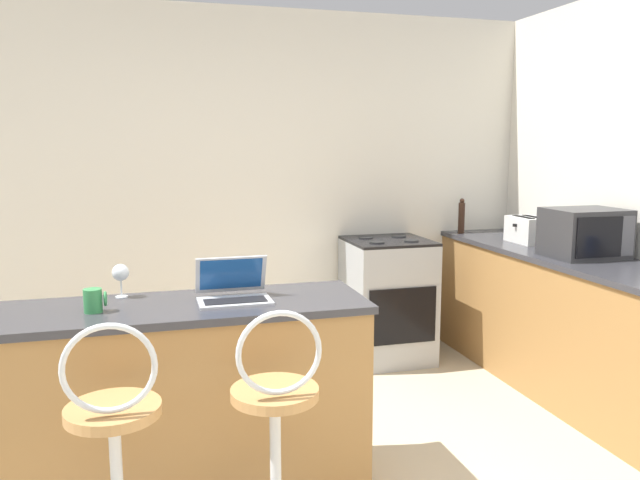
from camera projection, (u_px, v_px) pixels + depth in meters
The scene contains 12 objects.
wall_back at pixel (225, 189), 4.59m from camera, with size 12.00×0.06×2.60m.
breakfast_bar at pixel (189, 402), 2.84m from camera, with size 1.63×0.56×0.92m.
counter_right at pixel (597, 336), 3.81m from camera, with size 0.62×3.05×0.92m.
bar_stool_near at pixel (116, 464), 2.24m from camera, with size 0.40×0.40×1.04m.
bar_stool_far at pixel (276, 442), 2.40m from camera, with size 0.40×0.40×1.04m.
laptop at pixel (233, 289), 2.84m from camera, with size 0.33×0.26×0.19m.
microwave at pixel (585, 233), 3.90m from camera, with size 0.45×0.37×0.31m.
toaster at pixel (528, 230), 4.48m from camera, with size 0.22×0.31×0.19m.
stove_range at pixel (387, 300), 4.70m from camera, with size 0.60×0.60×0.93m.
mug_green at pixel (94, 300), 2.63m from camera, with size 0.09×0.08×0.10m.
pepper_mill at pixel (461, 217), 4.95m from camera, with size 0.05×0.05×0.28m.
wine_glass_short at pixel (121, 273), 2.88m from camera, with size 0.08×0.08×0.16m.
Camera 1 is at (-0.57, -2.07, 1.63)m, focal length 35.00 mm.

